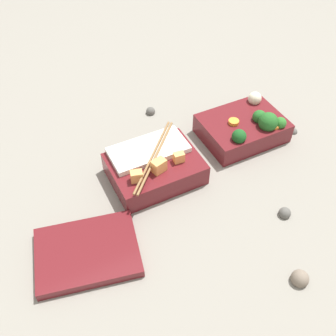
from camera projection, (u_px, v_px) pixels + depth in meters
The scene contains 8 objects.
ground_plane at pixel (203, 155), 0.88m from camera, with size 3.00×3.00×0.00m, color gray.
bento_tray_vegetable at pixel (245, 127), 0.90m from camera, with size 0.18×0.14×0.08m.
bento_tray_rice at pixel (154, 167), 0.81m from camera, with size 0.18×0.16×0.08m.
bento_lid at pixel (87, 252), 0.70m from camera, with size 0.18×0.13×0.02m, color maroon.
pebble_0 at pixel (285, 213), 0.76m from camera, with size 0.02×0.02×0.02m, color #595651.
pebble_1 at pixel (294, 130), 0.93m from camera, with size 0.02×0.02×0.02m, color #595651.
pebble_2 at pixel (300, 279), 0.66m from camera, with size 0.03×0.03×0.03m, color #7A6B5B.
pebble_3 at pixel (151, 111), 0.98m from camera, with size 0.02×0.02×0.02m, color #595651.
Camera 1 is at (0.35, 0.52, 0.62)m, focal length 42.00 mm.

